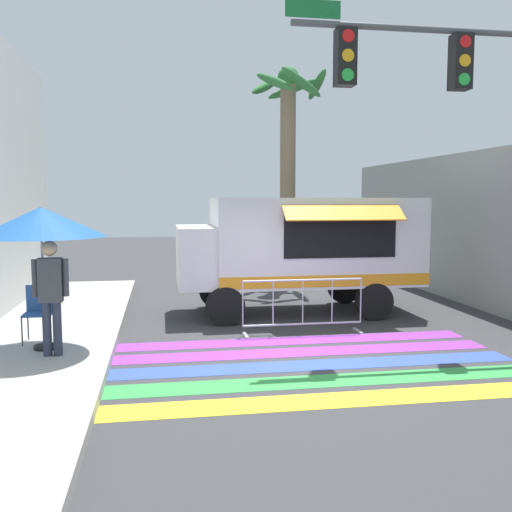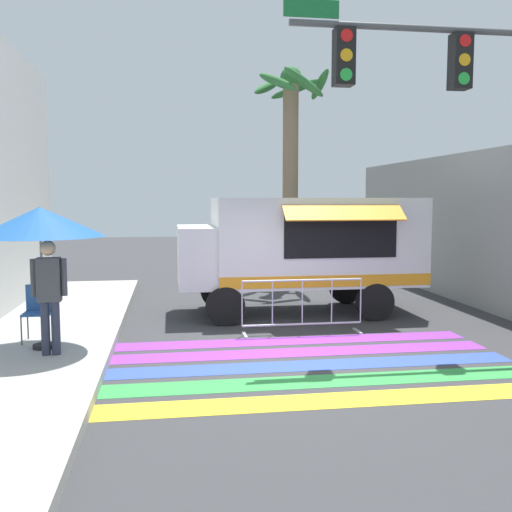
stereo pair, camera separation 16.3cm
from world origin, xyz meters
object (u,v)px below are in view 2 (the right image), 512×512
at_px(food_truck, 297,244).
at_px(patio_umbrella, 40,222).
at_px(palm_tree, 291,149).
at_px(barricade_front, 302,307).
at_px(folding_chair, 39,307).
at_px(vendor_person, 49,290).
at_px(traffic_signal_pole, 459,104).

relative_size(food_truck, patio_umbrella, 2.33).
xyz_separation_m(patio_umbrella, palm_tree, (5.41, 6.66, 1.77)).
xyz_separation_m(food_truck, barricade_front, (-0.33, -1.95, -1.01)).
distance_m(patio_umbrella, palm_tree, 8.76).
height_order(patio_umbrella, folding_chair, patio_umbrella).
height_order(food_truck, vendor_person, food_truck).
relative_size(food_truck, folding_chair, 5.62).
height_order(patio_umbrella, vendor_person, patio_umbrella).
xyz_separation_m(traffic_signal_pole, barricade_front, (-2.38, 1.17, -3.58)).
height_order(patio_umbrella, barricade_front, patio_umbrella).
distance_m(traffic_signal_pole, barricade_front, 4.46).
relative_size(barricade_front, palm_tree, 0.37).
distance_m(food_truck, folding_chair, 5.56).
bearing_deg(folding_chair, vendor_person, -86.49).
bearing_deg(patio_umbrella, folding_chair, 109.16).
relative_size(traffic_signal_pole, vendor_person, 3.25).
bearing_deg(barricade_front, traffic_signal_pole, -26.18).
bearing_deg(food_truck, vendor_person, -143.54).
relative_size(patio_umbrella, palm_tree, 0.36).
bearing_deg(patio_umbrella, food_truck, 31.78).
distance_m(traffic_signal_pole, palm_tree, 6.98).
xyz_separation_m(barricade_front, palm_tree, (0.98, 5.66, 3.41)).
xyz_separation_m(vendor_person, barricade_front, (4.24, 1.42, -0.65)).
xyz_separation_m(traffic_signal_pole, folding_chair, (-6.99, 0.71, -3.37)).
bearing_deg(patio_umbrella, barricade_front, 12.66).
bearing_deg(folding_chair, traffic_signal_pole, -23.54).
bearing_deg(patio_umbrella, traffic_signal_pole, -1.49).
bearing_deg(vendor_person, barricade_front, 4.35).
distance_m(folding_chair, palm_tree, 8.89).
bearing_deg(palm_tree, traffic_signal_pole, -78.44).
bearing_deg(palm_tree, vendor_person, -126.38).
relative_size(vendor_person, palm_tree, 0.28).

